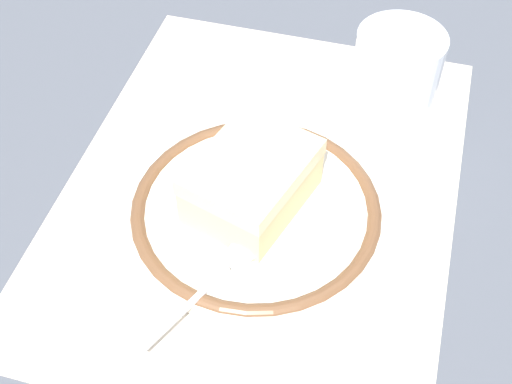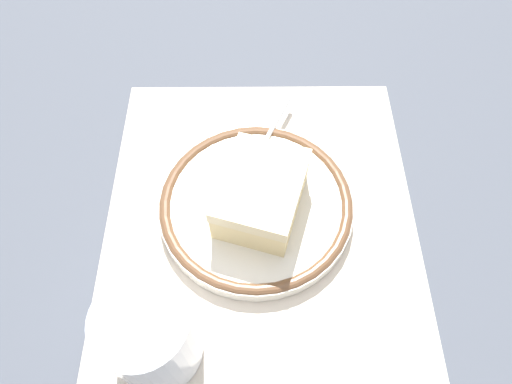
% 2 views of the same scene
% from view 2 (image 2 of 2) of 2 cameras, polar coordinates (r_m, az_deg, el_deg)
% --- Properties ---
extents(ground_plane, '(2.40, 2.40, 0.00)m').
position_cam_2_polar(ground_plane, '(0.48, 0.64, -5.80)').
color(ground_plane, '#4C515B').
extents(placemat, '(0.44, 0.33, 0.00)m').
position_cam_2_polar(placemat, '(0.48, 0.65, -5.76)').
color(placemat, beige).
rests_on(placemat, ground_plane).
extents(plate, '(0.21, 0.21, 0.02)m').
position_cam_2_polar(plate, '(0.49, -0.00, -1.57)').
color(plate, silver).
rests_on(plate, placemat).
extents(cake_slice, '(0.12, 0.10, 0.05)m').
position_cam_2_polar(cake_slice, '(0.46, 0.81, -0.23)').
color(cake_slice, beige).
rests_on(cake_slice, plate).
extents(spoon, '(0.13, 0.07, 0.01)m').
position_cam_2_polar(spoon, '(0.51, 0.26, 4.90)').
color(spoon, silver).
rests_on(spoon, plate).
extents(cup, '(0.08, 0.08, 0.10)m').
position_cam_2_polar(cup, '(0.41, -12.77, -17.38)').
color(cup, silver).
rests_on(cup, placemat).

